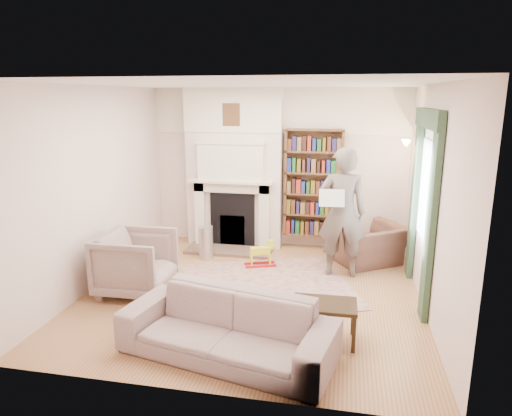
% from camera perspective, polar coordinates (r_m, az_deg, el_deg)
% --- Properties ---
extents(floor, '(4.50, 4.50, 0.00)m').
position_cam_1_polar(floor, '(6.43, -0.44, -10.52)').
color(floor, olive).
rests_on(floor, ground).
extents(ceiling, '(4.50, 4.50, 0.00)m').
position_cam_1_polar(ceiling, '(5.87, -0.49, 15.26)').
color(ceiling, white).
rests_on(ceiling, wall_back).
extents(wall_back, '(4.50, 0.00, 4.50)m').
position_cam_1_polar(wall_back, '(8.18, 2.73, 4.96)').
color(wall_back, silver).
rests_on(wall_back, floor).
extents(wall_front, '(4.50, 0.00, 4.50)m').
position_cam_1_polar(wall_front, '(3.90, -7.19, -4.98)').
color(wall_front, silver).
rests_on(wall_front, floor).
extents(wall_left, '(0.00, 4.50, 4.50)m').
position_cam_1_polar(wall_left, '(6.81, -19.36, 2.43)').
color(wall_left, silver).
rests_on(wall_left, floor).
extents(wall_right, '(0.00, 4.50, 4.50)m').
position_cam_1_polar(wall_right, '(5.97, 21.18, 0.78)').
color(wall_right, silver).
rests_on(wall_right, floor).
extents(fireplace, '(1.70, 0.58, 2.80)m').
position_cam_1_polar(fireplace, '(8.13, -2.73, 4.82)').
color(fireplace, silver).
rests_on(fireplace, floor).
extents(bookcase, '(1.00, 0.24, 1.85)m').
position_cam_1_polar(bookcase, '(8.02, 7.18, 3.07)').
color(bookcase, brown).
rests_on(bookcase, floor).
extents(window, '(0.02, 0.90, 1.30)m').
position_cam_1_polar(window, '(6.35, 20.50, 2.02)').
color(window, silver).
rests_on(window, wall_right).
extents(curtain_left, '(0.07, 0.32, 2.40)m').
position_cam_1_polar(curtain_left, '(5.72, 21.01, -1.81)').
color(curtain_left, '#29402A').
rests_on(curtain_left, floor).
extents(curtain_right, '(0.07, 0.32, 2.40)m').
position_cam_1_polar(curtain_right, '(7.07, 19.19, 1.17)').
color(curtain_right, '#29402A').
rests_on(curtain_right, floor).
extents(pelmet, '(0.09, 1.70, 0.24)m').
position_cam_1_polar(pelmet, '(6.23, 20.81, 10.44)').
color(pelmet, '#29402A').
rests_on(pelmet, wall_right).
extents(wall_sconce, '(0.20, 0.24, 0.24)m').
position_cam_1_polar(wall_sconce, '(7.33, 17.89, 7.25)').
color(wall_sconce, gold).
rests_on(wall_sconce, wall_right).
extents(rug, '(3.24, 2.89, 0.01)m').
position_cam_1_polar(rug, '(6.63, -0.16, -9.71)').
color(rug, '#BBAF8D').
rests_on(rug, floor).
extents(armchair_reading, '(1.30, 1.26, 0.64)m').
position_cam_1_polar(armchair_reading, '(7.63, 13.93, -4.42)').
color(armchair_reading, '#452524').
rests_on(armchair_reading, floor).
extents(armchair_left, '(0.96, 0.93, 0.86)m').
position_cam_1_polar(armchair_left, '(6.50, -14.76, -6.66)').
color(armchair_left, '#AFA490').
rests_on(armchair_left, floor).
extents(sofa, '(2.36, 1.33, 0.65)m').
position_cam_1_polar(sofa, '(4.87, -3.65, -14.69)').
color(sofa, '#A99C8B').
rests_on(sofa, floor).
extents(man_reading, '(0.75, 0.53, 1.95)m').
position_cam_1_polar(man_reading, '(6.86, 10.69, -0.59)').
color(man_reading, '#5A4F48').
rests_on(man_reading, floor).
extents(newspaper, '(0.37, 0.14, 0.24)m').
position_cam_1_polar(newspaper, '(6.61, 9.46, 1.23)').
color(newspaper, beige).
rests_on(newspaper, man_reading).
extents(coffee_table, '(0.70, 0.46, 0.45)m').
position_cam_1_polar(coffee_table, '(5.24, 8.49, -13.89)').
color(coffee_table, black).
rests_on(coffee_table, floor).
extents(paraffin_heater, '(0.28, 0.28, 0.55)m').
position_cam_1_polar(paraffin_heater, '(7.69, -6.27, -4.31)').
color(paraffin_heater, '#B0B2B8').
rests_on(paraffin_heater, floor).
extents(rocking_horse, '(0.53, 0.36, 0.43)m').
position_cam_1_polar(rocking_horse, '(7.29, 0.52, -5.73)').
color(rocking_horse, yellow).
rests_on(rocking_horse, rug).
extents(board_game, '(0.36, 0.36, 0.03)m').
position_cam_1_polar(board_game, '(6.20, -8.59, -11.38)').
color(board_game, '#E1E751').
rests_on(board_game, rug).
extents(game_box_lid, '(0.29, 0.20, 0.05)m').
position_cam_1_polar(game_box_lid, '(6.35, -8.79, -10.66)').
color(game_box_lid, '#AC131E').
rests_on(game_box_lid, rug).
extents(comic_annuals, '(0.56, 0.58, 0.02)m').
position_cam_1_polar(comic_annuals, '(6.10, 1.40, -11.75)').
color(comic_annuals, red).
rests_on(comic_annuals, rug).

